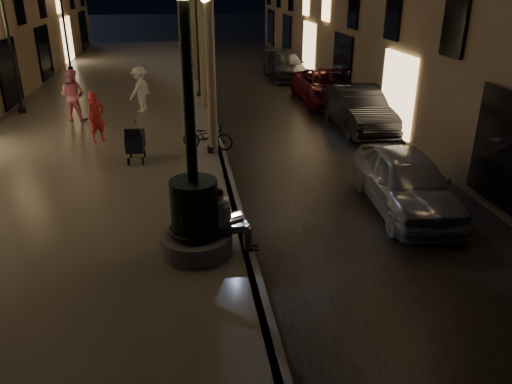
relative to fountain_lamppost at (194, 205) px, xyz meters
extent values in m
plane|color=black|center=(1.00, 13.00, -1.21)|extent=(120.00, 120.00, 0.00)
cube|color=black|center=(4.00, 13.00, -1.20)|extent=(6.00, 45.00, 0.02)
cube|color=#66615A|center=(-3.00, 13.00, -1.11)|extent=(8.00, 45.00, 0.20)
cube|color=#59595B|center=(1.00, 13.00, -1.11)|extent=(0.25, 45.00, 0.20)
cylinder|color=#59595B|center=(0.00, 0.00, -0.81)|extent=(1.40, 1.40, 0.40)
cylinder|color=black|center=(0.00, 0.00, -0.06)|extent=(0.90, 0.90, 1.10)
torus|color=black|center=(0.00, 0.00, -0.51)|extent=(1.04, 1.04, 0.10)
torus|color=black|center=(0.00, 0.00, 0.34)|extent=(0.89, 0.89, 0.09)
cylinder|color=black|center=(0.00, 0.00, 2.09)|extent=(0.20, 0.20, 3.20)
cube|color=gray|center=(0.55, 0.00, -0.52)|extent=(0.35, 0.23, 0.17)
cube|color=silver|center=(0.49, 0.00, -0.20)|extent=(0.43, 0.25, 0.55)
sphere|color=tan|center=(0.46, 0.00, 0.16)|extent=(0.20, 0.20, 0.20)
sphere|color=black|center=(0.45, 0.00, 0.20)|extent=(0.20, 0.20, 0.20)
cube|color=gray|center=(0.78, -0.09, -0.52)|extent=(0.44, 0.13, 0.14)
cube|color=gray|center=(0.78, 0.09, -0.52)|extent=(0.44, 0.13, 0.14)
cube|color=gray|center=(0.99, -0.09, -0.77)|extent=(0.13, 0.12, 0.49)
cube|color=gray|center=(0.99, 0.09, -0.77)|extent=(0.13, 0.12, 0.49)
cube|color=black|center=(1.09, -0.09, -1.00)|extent=(0.25, 0.10, 0.03)
cube|color=black|center=(1.09, 0.09, -1.00)|extent=(0.25, 0.10, 0.03)
cube|color=black|center=(0.80, 0.00, -0.45)|extent=(0.23, 0.32, 0.02)
cube|color=black|center=(0.65, 0.00, -0.34)|extent=(0.08, 0.32, 0.21)
cube|color=#ACBAF6|center=(0.66, 0.00, -0.34)|extent=(0.06, 0.29, 0.18)
cylinder|color=#6B604C|center=(0.75, 6.00, 1.49)|extent=(0.28, 0.28, 5.00)
cylinder|color=#6B604C|center=(0.80, 12.00, 1.54)|extent=(0.28, 0.28, 5.10)
cylinder|color=#6B604C|center=(0.70, 18.00, 1.44)|extent=(0.28, 0.28, 4.90)
cylinder|color=#6B604C|center=(0.78, 24.00, 1.59)|extent=(0.28, 0.28, 5.20)
cylinder|color=black|center=(0.70, 6.00, -0.91)|extent=(0.28, 0.28, 0.20)
cylinder|color=black|center=(0.70, 6.00, 1.19)|extent=(0.12, 0.12, 4.40)
cylinder|color=black|center=(0.70, 14.00, -0.91)|extent=(0.28, 0.28, 0.20)
cylinder|color=black|center=(0.70, 14.00, 1.19)|extent=(0.12, 0.12, 4.40)
cylinder|color=black|center=(0.70, 22.00, -0.91)|extent=(0.28, 0.28, 0.20)
cylinder|color=black|center=(0.70, 22.00, 1.19)|extent=(0.12, 0.12, 4.40)
cylinder|color=black|center=(0.70, 30.00, -0.91)|extent=(0.28, 0.28, 0.20)
cylinder|color=black|center=(0.70, 30.00, 1.19)|extent=(0.12, 0.12, 4.40)
cylinder|color=black|center=(-6.40, 12.00, -0.91)|extent=(0.28, 0.28, 0.20)
cylinder|color=black|center=(-6.40, 12.00, 1.19)|extent=(0.12, 0.12, 4.40)
cylinder|color=black|center=(-6.40, 22.00, -0.91)|extent=(0.28, 0.28, 0.20)
cylinder|color=black|center=(-6.40, 22.00, 1.19)|extent=(0.12, 0.12, 4.40)
cube|color=black|center=(-1.52, 5.52, -0.40)|extent=(0.52, 0.84, 0.50)
cube|color=black|center=(-1.52, 5.13, -0.07)|extent=(0.45, 0.20, 0.32)
cylinder|color=black|center=(-1.72, 5.19, -0.90)|extent=(0.05, 0.22, 0.22)
cylinder|color=black|center=(-1.32, 5.18, -0.90)|extent=(0.05, 0.22, 0.22)
cylinder|color=black|center=(-1.71, 5.86, -0.90)|extent=(0.05, 0.22, 0.22)
cylinder|color=black|center=(-1.31, 5.85, -0.90)|extent=(0.05, 0.22, 0.22)
cylinder|color=black|center=(-1.51, 5.96, 0.04)|extent=(0.04, 0.50, 0.31)
imported|color=#A4A5AB|center=(5.00, 1.68, -0.50)|extent=(1.94, 4.26, 1.42)
imported|color=black|center=(6.20, 8.42, -0.44)|extent=(1.66, 4.68, 1.54)
imported|color=maroon|center=(6.20, 12.68, -0.51)|extent=(2.38, 5.05, 1.40)
imported|color=#303035|center=(5.58, 18.71, -0.54)|extent=(1.92, 4.66, 1.35)
imported|color=red|center=(-2.87, 7.67, -0.20)|extent=(0.71, 0.67, 1.62)
imported|color=pink|center=(-4.09, 10.45, -0.06)|extent=(1.09, 0.96, 1.90)
imported|color=white|center=(-1.74, 11.54, -0.13)|extent=(1.19, 1.31, 1.76)
imported|color=black|center=(0.60, 6.31, -0.59)|extent=(1.69, 1.04, 0.84)
camera|label=1|loc=(-0.11, -8.56, 3.92)|focal=35.00mm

